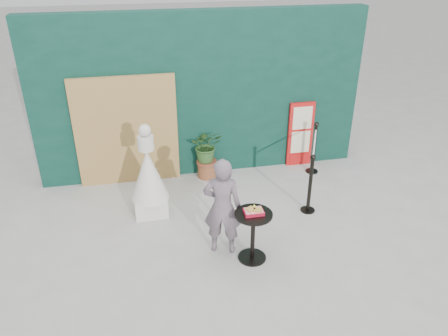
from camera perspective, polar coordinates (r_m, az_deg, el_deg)
ground at (r=6.09m, az=2.41°, el=-13.57°), size 60.00×60.00×0.00m
back_wall at (r=8.08m, az=-2.91°, el=9.42°), size 6.00×0.30×3.00m
bamboo_fence at (r=7.96m, az=-12.59°, el=4.68°), size 1.80×0.08×2.00m
woman at (r=6.06m, az=-0.22°, el=-5.08°), size 0.62×0.50×1.47m
menu_board at (r=8.68m, az=9.95°, el=4.36°), size 0.50×0.07×1.30m
statue at (r=7.06m, az=-9.78°, el=-1.35°), size 0.61×0.61×1.56m
cafe_table at (r=6.04m, az=3.81°, el=-7.94°), size 0.52×0.52×0.75m
food_basket at (r=5.88m, az=3.91°, el=-5.63°), size 0.26×0.19×0.11m
planter at (r=8.11m, az=-2.31°, el=2.40°), size 0.57×0.50×0.97m
stanchion_barrier at (r=7.84m, az=11.45°, el=0.35°), size 0.84×1.54×1.03m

